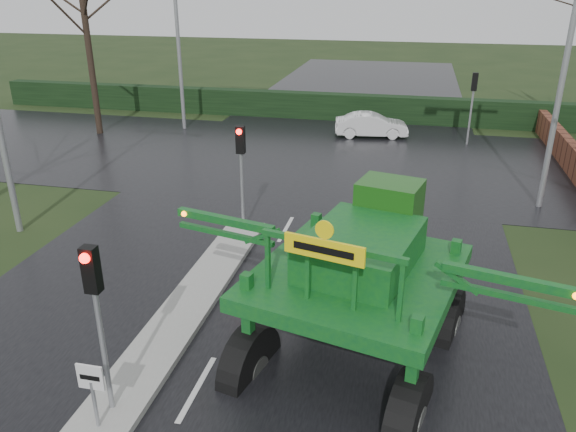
% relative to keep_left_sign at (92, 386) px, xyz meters
% --- Properties ---
extents(ground, '(140.00, 140.00, 0.00)m').
position_rel_keep_left_sign_xyz_m(ground, '(1.30, 1.50, -1.06)').
color(ground, black).
rests_on(ground, ground).
extents(road_main, '(14.00, 80.00, 0.02)m').
position_rel_keep_left_sign_xyz_m(road_main, '(1.30, 11.50, -1.05)').
color(road_main, black).
rests_on(road_main, ground).
extents(road_cross, '(80.00, 12.00, 0.02)m').
position_rel_keep_left_sign_xyz_m(road_cross, '(1.30, 17.50, -1.05)').
color(road_cross, black).
rests_on(road_cross, ground).
extents(median_island, '(1.20, 10.00, 0.16)m').
position_rel_keep_left_sign_xyz_m(median_island, '(0.00, 4.50, -0.97)').
color(median_island, gray).
rests_on(median_island, ground).
extents(hedge_row, '(44.00, 0.90, 1.50)m').
position_rel_keep_left_sign_xyz_m(hedge_row, '(1.30, 25.50, -0.31)').
color(hedge_row, black).
rests_on(hedge_row, ground).
extents(brick_wall, '(0.40, 20.00, 1.20)m').
position_rel_keep_left_sign_xyz_m(brick_wall, '(11.80, 17.50, -0.46)').
color(brick_wall, '#592D1E').
rests_on(brick_wall, ground).
extents(keep_left_sign, '(0.50, 0.07, 1.35)m').
position_rel_keep_left_sign_xyz_m(keep_left_sign, '(0.00, 0.00, 0.00)').
color(keep_left_sign, gray).
rests_on(keep_left_sign, ground).
extents(traffic_signal_near, '(0.26, 0.33, 3.52)m').
position_rel_keep_left_sign_xyz_m(traffic_signal_near, '(0.00, 0.49, 1.53)').
color(traffic_signal_near, gray).
rests_on(traffic_signal_near, ground).
extents(traffic_signal_mid, '(0.26, 0.33, 3.52)m').
position_rel_keep_left_sign_xyz_m(traffic_signal_mid, '(0.00, 8.99, 1.53)').
color(traffic_signal_mid, gray).
rests_on(traffic_signal_mid, ground).
extents(traffic_signal_far, '(0.26, 0.33, 3.52)m').
position_rel_keep_left_sign_xyz_m(traffic_signal_far, '(7.80, 21.51, 1.53)').
color(traffic_signal_far, gray).
rests_on(traffic_signal_far, ground).
extents(street_light_right, '(3.85, 0.30, 10.00)m').
position_rel_keep_left_sign_xyz_m(street_light_right, '(9.49, 13.50, 4.93)').
color(street_light_right, gray).
rests_on(street_light_right, ground).
extents(street_light_left_far, '(3.85, 0.30, 10.00)m').
position_rel_keep_left_sign_xyz_m(street_light_left_far, '(-6.89, 21.50, 4.93)').
color(street_light_left_far, gray).
rests_on(street_light_left_far, ground).
extents(crop_sprayer, '(8.32, 6.08, 4.76)m').
position_rel_keep_left_sign_xyz_m(crop_sprayer, '(2.20, 2.59, 1.20)').
color(crop_sprayer, black).
rests_on(crop_sprayer, ground).
extents(white_sedan, '(3.88, 1.84, 1.23)m').
position_rel_keep_left_sign_xyz_m(white_sedan, '(3.00, 21.97, -1.06)').
color(white_sedan, silver).
rests_on(white_sedan, ground).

